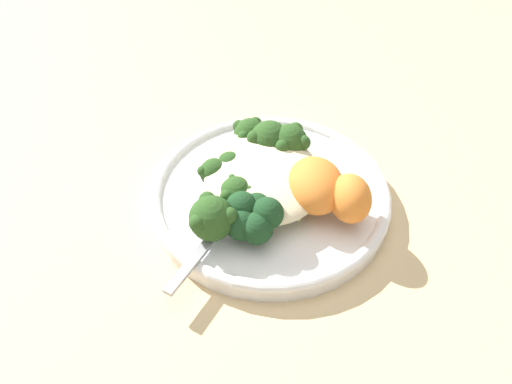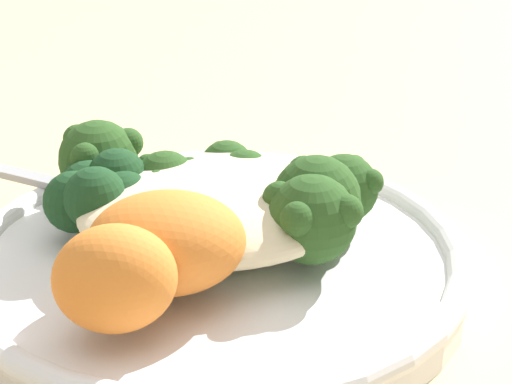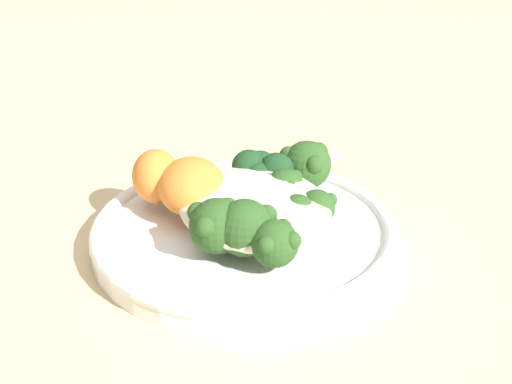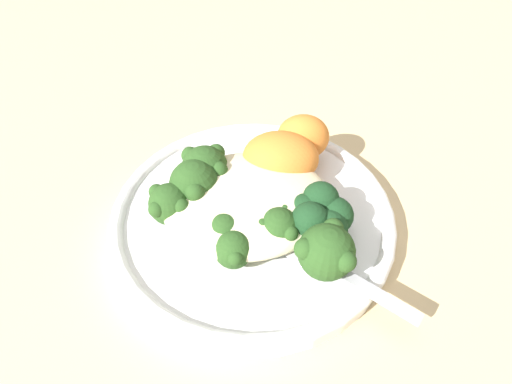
{
  "view_description": "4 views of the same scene",
  "coord_description": "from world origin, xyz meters",
  "px_view_note": "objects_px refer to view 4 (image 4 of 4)",
  "views": [
    {
      "loc": [
        0.32,
        -0.1,
        0.37
      ],
      "look_at": [
        0.01,
        0.0,
        0.03
      ],
      "focal_mm": 35.0,
      "sensor_mm": 36.0,
      "label": 1
    },
    {
      "loc": [
        0.09,
        0.36,
        0.21
      ],
      "look_at": [
        -0.03,
        0.03,
        0.05
      ],
      "focal_mm": 60.0,
      "sensor_mm": 36.0,
      "label": 2
    },
    {
      "loc": [
        -0.47,
        0.16,
        0.29
      ],
      "look_at": [
        0.01,
        0.01,
        0.04
      ],
      "focal_mm": 50.0,
      "sensor_mm": 36.0,
      "label": 3
    },
    {
      "loc": [
        -0.04,
        -0.2,
        0.27
      ],
      "look_at": [
        -0.01,
        0.02,
        0.04
      ],
      "focal_mm": 28.0,
      "sensor_mm": 36.0,
      "label": 4
    }
  ],
  "objects_px": {
    "quinoa_mound": "(247,201)",
    "broccoli_stalk_5": "(280,217)",
    "broccoli_stalk_0": "(211,170)",
    "sweet_potato_chunk_0": "(281,157)",
    "broccoli_stalk_4": "(252,228)",
    "kale_tuft": "(320,215)",
    "broccoli_stalk_6": "(318,241)",
    "spoon": "(319,259)",
    "broccoli_stalk_1": "(211,185)",
    "plate": "(253,215)",
    "sweet_potato_chunk_1": "(303,137)",
    "broccoli_stalk_3": "(243,218)",
    "broccoli_stalk_2": "(192,202)"
  },
  "relations": [
    {
      "from": "plate",
      "to": "broccoli_stalk_2",
      "type": "height_order",
      "value": "broccoli_stalk_2"
    },
    {
      "from": "broccoli_stalk_4",
      "to": "sweet_potato_chunk_1",
      "type": "relative_size",
      "value": 2.08
    },
    {
      "from": "broccoli_stalk_6",
      "to": "sweet_potato_chunk_0",
      "type": "relative_size",
      "value": 1.64
    },
    {
      "from": "broccoli_stalk_5",
      "to": "sweet_potato_chunk_0",
      "type": "relative_size",
      "value": 1.24
    },
    {
      "from": "broccoli_stalk_3",
      "to": "broccoli_stalk_2",
      "type": "bearing_deg",
      "value": -68.26
    },
    {
      "from": "sweet_potato_chunk_1",
      "to": "spoon",
      "type": "distance_m",
      "value": 0.12
    },
    {
      "from": "broccoli_stalk_0",
      "to": "plate",
      "type": "bearing_deg",
      "value": 154.5
    },
    {
      "from": "broccoli_stalk_6",
      "to": "sweet_potato_chunk_1",
      "type": "height_order",
      "value": "sweet_potato_chunk_1"
    },
    {
      "from": "broccoli_stalk_4",
      "to": "kale_tuft",
      "type": "relative_size",
      "value": 1.89
    },
    {
      "from": "sweet_potato_chunk_0",
      "to": "broccoli_stalk_2",
      "type": "bearing_deg",
      "value": -157.19
    },
    {
      "from": "broccoli_stalk_1",
      "to": "kale_tuft",
      "type": "xyz_separation_m",
      "value": [
        0.08,
        -0.05,
        -0.0
      ]
    },
    {
      "from": "broccoli_stalk_6",
      "to": "spoon",
      "type": "bearing_deg",
      "value": -4.23
    },
    {
      "from": "plate",
      "to": "broccoli_stalk_1",
      "type": "distance_m",
      "value": 0.04
    },
    {
      "from": "sweet_potato_chunk_1",
      "to": "spoon",
      "type": "xyz_separation_m",
      "value": [
        -0.02,
        -0.12,
        -0.02
      ]
    },
    {
      "from": "broccoli_stalk_0",
      "to": "broccoli_stalk_4",
      "type": "xyz_separation_m",
      "value": [
        0.03,
        -0.06,
        -0.01
      ]
    },
    {
      "from": "broccoli_stalk_2",
      "to": "broccoli_stalk_4",
      "type": "bearing_deg",
      "value": 136.84
    },
    {
      "from": "spoon",
      "to": "broccoli_stalk_0",
      "type": "bearing_deg",
      "value": 174.33
    },
    {
      "from": "broccoli_stalk_3",
      "to": "spoon",
      "type": "height_order",
      "value": "broccoli_stalk_3"
    },
    {
      "from": "sweet_potato_chunk_1",
      "to": "kale_tuft",
      "type": "bearing_deg",
      "value": -95.64
    },
    {
      "from": "broccoli_stalk_0",
      "to": "spoon",
      "type": "bearing_deg",
      "value": 146.14
    },
    {
      "from": "broccoli_stalk_0",
      "to": "sweet_potato_chunk_0",
      "type": "bearing_deg",
      "value": -157.57
    },
    {
      "from": "plate",
      "to": "sweet_potato_chunk_1",
      "type": "relative_size",
      "value": 4.99
    },
    {
      "from": "broccoli_stalk_0",
      "to": "sweet_potato_chunk_0",
      "type": "relative_size",
      "value": 1.35
    },
    {
      "from": "plate",
      "to": "broccoli_stalk_5",
      "type": "relative_size",
      "value": 2.91
    },
    {
      "from": "sweet_potato_chunk_0",
      "to": "kale_tuft",
      "type": "bearing_deg",
      "value": -75.74
    },
    {
      "from": "sweet_potato_chunk_0",
      "to": "kale_tuft",
      "type": "relative_size",
      "value": 1.25
    },
    {
      "from": "broccoli_stalk_0",
      "to": "sweet_potato_chunk_0",
      "type": "distance_m",
      "value": 0.06
    },
    {
      "from": "broccoli_stalk_1",
      "to": "broccoli_stalk_3",
      "type": "relative_size",
      "value": 1.46
    },
    {
      "from": "broccoli_stalk_5",
      "to": "spoon",
      "type": "relative_size",
      "value": 0.88
    },
    {
      "from": "broccoli_stalk_0",
      "to": "sweet_potato_chunk_1",
      "type": "bearing_deg",
      "value": -143.91
    },
    {
      "from": "plate",
      "to": "broccoli_stalk_5",
      "type": "distance_m",
      "value": 0.04
    },
    {
      "from": "broccoli_stalk_4",
      "to": "broccoli_stalk_6",
      "type": "bearing_deg",
      "value": 100.61
    },
    {
      "from": "broccoli_stalk_1",
      "to": "broccoli_stalk_5",
      "type": "bearing_deg",
      "value": 144.73
    },
    {
      "from": "kale_tuft",
      "to": "sweet_potato_chunk_0",
      "type": "bearing_deg",
      "value": 104.26
    },
    {
      "from": "plate",
      "to": "broccoli_stalk_4",
      "type": "height_order",
      "value": "broccoli_stalk_4"
    },
    {
      "from": "quinoa_mound",
      "to": "broccoli_stalk_5",
      "type": "distance_m",
      "value": 0.03
    },
    {
      "from": "plate",
      "to": "broccoli_stalk_0",
      "type": "xyz_separation_m",
      "value": [
        -0.03,
        0.03,
        0.03
      ]
    },
    {
      "from": "quinoa_mound",
      "to": "broccoli_stalk_6",
      "type": "distance_m",
      "value": 0.07
    },
    {
      "from": "broccoli_stalk_0",
      "to": "broccoli_stalk_2",
      "type": "bearing_deg",
      "value": 76.94
    },
    {
      "from": "quinoa_mound",
      "to": "broccoli_stalk_4",
      "type": "xyz_separation_m",
      "value": [
        -0.0,
        -0.02,
        -0.0
      ]
    },
    {
      "from": "plate",
      "to": "spoon",
      "type": "xyz_separation_m",
      "value": [
        0.04,
        -0.06,
        0.01
      ]
    },
    {
      "from": "broccoli_stalk_1",
      "to": "spoon",
      "type": "relative_size",
      "value": 1.29
    },
    {
      "from": "broccoli_stalk_1",
      "to": "broccoli_stalk_2",
      "type": "xyz_separation_m",
      "value": [
        -0.02,
        -0.01,
        -0.0
      ]
    },
    {
      "from": "broccoli_stalk_1",
      "to": "sweet_potato_chunk_1",
      "type": "xyz_separation_m",
      "value": [
        0.09,
        0.04,
        0.0
      ]
    },
    {
      "from": "broccoli_stalk_0",
      "to": "sweet_potato_chunk_0",
      "type": "height_order",
      "value": "sweet_potato_chunk_0"
    },
    {
      "from": "plate",
      "to": "broccoli_stalk_6",
      "type": "relative_size",
      "value": 2.2
    },
    {
      "from": "quinoa_mound",
      "to": "sweet_potato_chunk_1",
      "type": "xyz_separation_m",
      "value": [
        0.06,
        0.06,
        0.01
      ]
    },
    {
      "from": "broccoli_stalk_2",
      "to": "broccoli_stalk_4",
      "type": "relative_size",
      "value": 1.25
    },
    {
      "from": "spoon",
      "to": "broccoli_stalk_5",
      "type": "bearing_deg",
      "value": 168.62
    },
    {
      "from": "plate",
      "to": "broccoli_stalk_3",
      "type": "xyz_separation_m",
      "value": [
        -0.01,
        -0.02,
        0.02
      ]
    }
  ]
}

